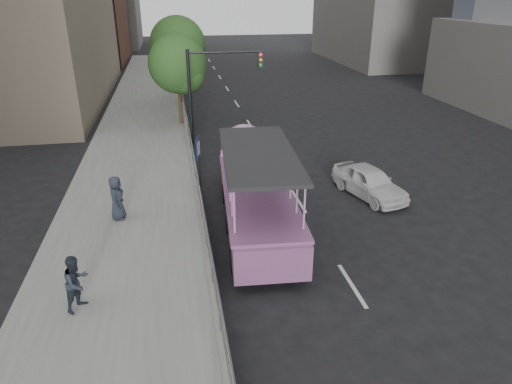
# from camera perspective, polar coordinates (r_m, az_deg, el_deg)

# --- Properties ---
(ground) EXTENTS (160.00, 160.00, 0.00)m
(ground) POSITION_cam_1_polar(r_m,az_deg,el_deg) (15.40, 5.69, -7.67)
(ground) COLOR black
(sidewalk) EXTENTS (5.50, 80.00, 0.30)m
(sidewalk) POSITION_cam_1_polar(r_m,az_deg,el_deg) (23.97, -14.42, 3.96)
(sidewalk) COLOR #9F9F9A
(sidewalk) RESTS_ON ground
(kerb_wall) EXTENTS (0.24, 30.00, 0.36)m
(kerb_wall) POSITION_cam_1_polar(r_m,az_deg,el_deg) (16.42, -6.72, -3.65)
(kerb_wall) COLOR gray
(kerb_wall) RESTS_ON sidewalk
(guardrail) EXTENTS (0.07, 22.00, 0.71)m
(guardrail) POSITION_cam_1_polar(r_m,az_deg,el_deg) (16.12, -6.84, -1.56)
(guardrail) COLOR #9F9FA3
(guardrail) RESTS_ON kerb_wall
(duck_boat) EXTENTS (2.89, 9.50, 3.11)m
(duck_boat) POSITION_cam_1_polar(r_m,az_deg,el_deg) (17.11, -0.19, 0.22)
(duck_boat) COLOR black
(duck_boat) RESTS_ON ground
(car) EXTENTS (2.51, 4.07, 1.29)m
(car) POSITION_cam_1_polar(r_m,az_deg,el_deg) (19.78, 13.98, 1.26)
(car) COLOR silver
(car) RESTS_ON ground
(pedestrian_mid) EXTENTS (0.92, 0.97, 1.57)m
(pedestrian_mid) POSITION_cam_1_polar(r_m,az_deg,el_deg) (12.93, -21.50, -10.50)
(pedestrian_mid) COLOR #2B333F
(pedestrian_mid) RESTS_ON sidewalk
(pedestrian_far) EXTENTS (0.60, 0.85, 1.66)m
(pedestrian_far) POSITION_cam_1_polar(r_m,az_deg,el_deg) (17.31, -17.02, -0.70)
(pedestrian_far) COLOR #2B333F
(pedestrian_far) RESTS_ON sidewalk
(parking_sign) EXTENTS (0.19, 0.60, 2.75)m
(parking_sign) POSITION_cam_1_polar(r_m,az_deg,el_deg) (18.48, -7.18, 3.78)
(parking_sign) COLOR black
(parking_sign) RESTS_ON ground
(traffic_signal) EXTENTS (4.20, 0.32, 5.20)m
(traffic_signal) POSITION_cam_1_polar(r_m,az_deg,el_deg) (25.55, -5.61, 13.61)
(traffic_signal) COLOR black
(traffic_signal) RESTS_ON ground
(street_tree_near) EXTENTS (3.52, 3.52, 5.72)m
(street_tree_near) POSITION_cam_1_polar(r_m,az_deg,el_deg) (28.79, -9.57, 15.21)
(street_tree_near) COLOR #392B1A
(street_tree_near) RESTS_ON ground
(street_tree_far) EXTENTS (3.97, 3.97, 6.45)m
(street_tree_far) POSITION_cam_1_polar(r_m,az_deg,el_deg) (34.69, -9.58, 17.47)
(street_tree_far) COLOR #392B1A
(street_tree_far) RESTS_ON ground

